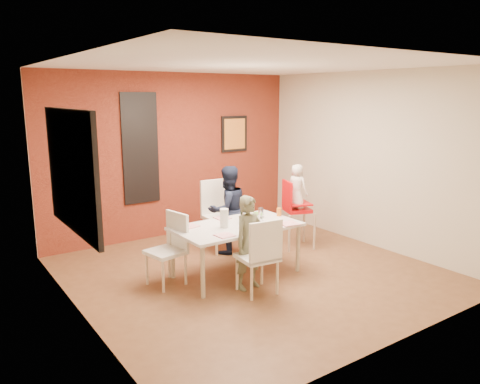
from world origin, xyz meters
TOP-DOWN VIEW (x-y plane):
  - ground at (0.00, 0.00)m, footprint 4.50×4.50m
  - ceiling at (0.00, 0.00)m, footprint 4.50×4.50m
  - wall_back at (0.00, 2.25)m, footprint 4.50×0.02m
  - wall_front at (0.00, -2.25)m, footprint 4.50×0.02m
  - wall_left at (-2.25, 0.00)m, footprint 0.02×4.50m
  - wall_right at (2.25, 0.00)m, footprint 0.02×4.50m
  - brick_accent_wall at (0.00, 2.23)m, footprint 4.50×0.02m
  - picture_window_frame at (-2.22, 0.20)m, footprint 0.05×1.70m
  - picture_window_pane at (-2.21, 0.20)m, footprint 0.02×1.55m
  - glassblock_strip at (-0.60, 2.21)m, footprint 0.55×0.03m
  - glassblock_surround at (-0.60, 2.21)m, footprint 0.60×0.03m
  - art_print_frame at (1.20, 2.21)m, footprint 0.54×0.03m
  - art_print_canvas at (1.20, 2.19)m, footprint 0.44×0.01m
  - dining_table at (-0.22, 0.07)m, footprint 1.63×0.92m
  - chair_near at (-0.35, -0.63)m, footprint 0.47×0.47m
  - chair_far at (0.18, 1.13)m, footprint 0.53×0.53m
  - chair_left at (-1.05, 0.30)m, footprint 0.48×0.48m
  - high_chair at (1.16, 0.50)m, footprint 0.56×0.56m
  - child_near at (-0.34, -0.38)m, footprint 0.45×0.32m
  - child_far at (0.18, 0.87)m, footprint 0.65×0.51m
  - toddler at (1.19, 0.49)m, footprint 0.29×0.38m
  - plate_near_left at (-0.60, -0.24)m, footprint 0.22×0.22m
  - plate_far_mid at (-0.18, 0.46)m, footprint 0.20×0.20m
  - plate_near_right at (0.37, -0.28)m, footprint 0.27×0.27m
  - plate_far_left at (-0.76, 0.35)m, footprint 0.24×0.24m
  - salad_bowl_a at (-0.11, -0.08)m, footprint 0.20×0.20m
  - salad_bowl_b at (0.25, 0.24)m, footprint 0.25×0.25m
  - wine_bottle at (-0.07, 0.12)m, footprint 0.08×0.08m
  - wine_glass_a at (-0.20, -0.12)m, footprint 0.07×0.07m
  - wine_glass_b at (0.11, -0.02)m, footprint 0.07×0.07m
  - paper_towel_roll at (-0.41, 0.06)m, footprint 0.11×0.11m
  - condiment_red at (-0.03, -0.01)m, footprint 0.03×0.03m
  - condiment_green at (-0.06, 0.12)m, footprint 0.03×0.03m
  - condiment_brown at (-0.11, 0.06)m, footprint 0.04×0.04m
  - sippy_cup at (0.53, 0.11)m, footprint 0.07×0.07m

SIDE VIEW (x-z plane):
  - ground at x=0.00m, z-range 0.00..0.00m
  - chair_left at x=-1.05m, z-range 0.05..0.95m
  - chair_near at x=-0.35m, z-range 0.05..0.98m
  - child_near at x=-0.34m, z-range 0.00..1.16m
  - chair_far at x=0.18m, z-range 0.06..1.12m
  - dining_table at x=-0.22m, z-range 0.28..0.96m
  - high_chair at x=1.16m, z-range 0.11..1.16m
  - child_far at x=0.18m, z-range 0.00..1.32m
  - plate_far_mid at x=-0.18m, z-range 0.68..0.69m
  - plate_near_left at x=-0.60m, z-range 0.68..0.69m
  - plate_far_left at x=-0.76m, z-range 0.68..0.69m
  - plate_near_right at x=0.37m, z-range 0.68..0.69m
  - salad_bowl_b at x=0.25m, z-range 0.68..0.72m
  - salad_bowl_a at x=-0.11m, z-range 0.68..0.72m
  - sippy_cup at x=0.53m, z-range 0.68..0.79m
  - condiment_red at x=-0.03m, z-range 0.68..0.80m
  - condiment_green at x=-0.06m, z-range 0.68..0.80m
  - condiment_brown at x=-0.11m, z-range 0.68..0.82m
  - wine_glass_b at x=0.11m, z-range 0.68..0.88m
  - wine_glass_a at x=-0.20m, z-range 0.68..0.88m
  - paper_towel_roll at x=-0.41m, z-range 0.68..0.92m
  - wine_bottle at x=-0.07m, z-range 0.68..0.98m
  - toddler at x=1.19m, z-range 0.62..1.31m
  - wall_back at x=0.00m, z-range 0.00..2.70m
  - wall_front at x=0.00m, z-range 0.00..2.70m
  - wall_left at x=-2.25m, z-range 0.00..2.70m
  - wall_right at x=2.25m, z-range 0.00..2.70m
  - brick_accent_wall at x=0.00m, z-range 0.00..2.70m
  - glassblock_strip at x=-0.60m, z-range 0.65..2.35m
  - glassblock_surround at x=-0.60m, z-range 0.62..2.38m
  - picture_window_frame at x=-2.22m, z-range 0.90..2.20m
  - picture_window_pane at x=-2.21m, z-range 0.98..2.12m
  - art_print_frame at x=1.20m, z-range 1.33..1.97m
  - art_print_canvas at x=1.20m, z-range 1.38..1.92m
  - ceiling at x=0.00m, z-range 2.69..2.71m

